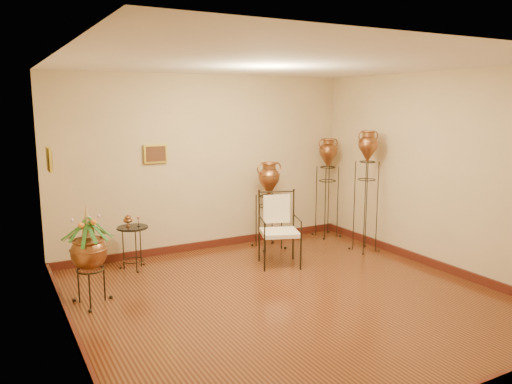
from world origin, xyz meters
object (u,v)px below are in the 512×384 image
amphora_tall (366,190)px  planter_urn (89,248)px  amphora_mid (327,187)px  side_table (133,247)px  armchair (280,230)px

amphora_tall → planter_urn: (-4.30, -0.15, -0.31)m
amphora_mid → side_table: amphora_mid is taller
armchair → side_table: 2.12m
amphora_tall → amphora_mid: bearing=90.0°
planter_urn → side_table: 1.35m
amphora_mid → amphora_tall: bearing=-90.0°
amphora_tall → armchair: 1.66m
planter_urn → side_table: planter_urn is taller
amphora_mid → armchair: size_ratio=1.64×
planter_urn → side_table: size_ratio=1.57×
amphora_tall → amphora_mid: (0.00, 1.02, -0.10)m
planter_urn → armchair: size_ratio=1.15×
amphora_mid → armchair: 1.92m
armchair → planter_urn: bearing=-156.8°
amphora_tall → armchair: (-1.59, 0.02, -0.46)m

